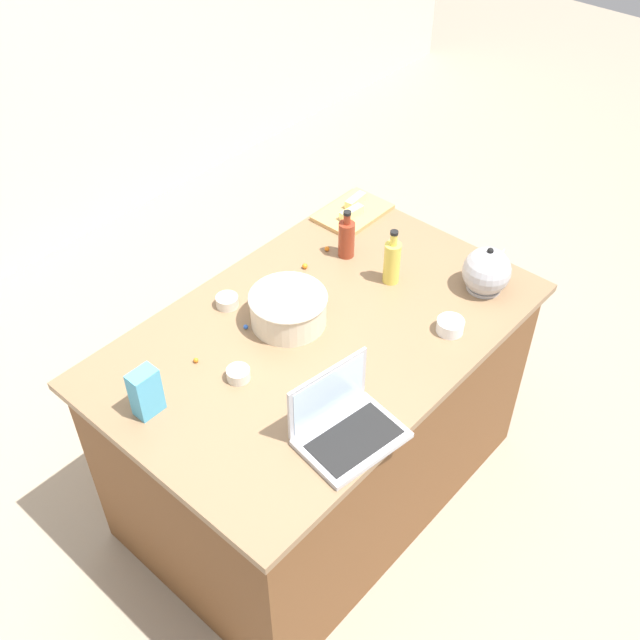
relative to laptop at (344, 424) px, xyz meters
name	(u,v)px	position (x,y,z in m)	size (l,w,h in m)	color
ground_plane	(320,482)	(0.30, 0.36, -0.95)	(12.00, 12.00, 0.00)	gray
island_counter	(320,414)	(0.30, 0.36, -0.50)	(1.56, 1.00, 0.90)	brown
laptop	(344,424)	(0.00, 0.00, 0.00)	(0.34, 0.27, 0.22)	#B7B7BC
mixing_bowl_large	(288,308)	(0.26, 0.47, 0.02)	(0.28, 0.28, 0.12)	beige
bottle_soy	(347,238)	(0.69, 0.57, 0.03)	(0.06, 0.06, 0.20)	maroon
bottle_oil	(392,261)	(0.68, 0.35, 0.04)	(0.06, 0.06, 0.23)	#DBC64C
kettle	(487,271)	(0.88, 0.06, 0.03)	(0.21, 0.18, 0.20)	#ADADB2
cutting_board	(353,213)	(0.93, 0.73, -0.04)	(0.31, 0.21, 0.02)	tan
butter_stick_left	(352,213)	(0.89, 0.71, -0.01)	(0.11, 0.04, 0.04)	#F4E58C
butter_stick_right	(356,201)	(0.97, 0.76, -0.01)	(0.11, 0.04, 0.04)	#F4E58C
ramekin_small	(450,326)	(0.60, 0.02, -0.02)	(0.10, 0.10, 0.05)	white
ramekin_medium	(227,301)	(0.17, 0.70, -0.03)	(0.08, 0.08, 0.04)	beige
ramekin_wide	(238,374)	(-0.05, 0.41, -0.03)	(0.08, 0.08, 0.04)	beige
candy_bag	(146,392)	(-0.34, 0.52, 0.04)	(0.09, 0.06, 0.17)	#4CA5CC
candy_0	(362,440)	(0.01, -0.06, -0.04)	(0.02, 0.02, 0.02)	green
candy_1	(337,460)	(-0.10, -0.06, -0.04)	(0.02, 0.02, 0.02)	orange
candy_2	(196,360)	(-0.10, 0.57, -0.04)	(0.02, 0.02, 0.02)	orange
candy_3	(279,296)	(0.33, 0.59, -0.04)	(0.02, 0.02, 0.02)	yellow
candy_4	(327,249)	(0.66, 0.65, -0.04)	(0.02, 0.02, 0.02)	orange
candy_6	(246,327)	(0.13, 0.56, -0.04)	(0.02, 0.02, 0.02)	blue
candy_7	(305,266)	(0.52, 0.64, -0.04)	(0.02, 0.02, 0.02)	orange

